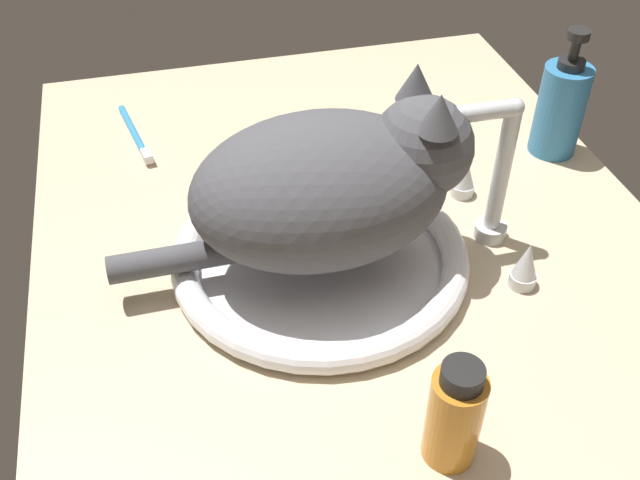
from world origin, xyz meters
TOP-DOWN VIEW (x-y plane):
  - countertop at (0.00, 0.00)cm, footprint 115.07×78.06cm
  - sink_basin at (-3.20, -5.26)cm, footprint 35.28×35.28cm
  - faucet at (-3.20, 16.13)cm, footprint 21.18×9.51cm
  - cat at (-3.22, -3.15)cm, footprint 20.79×41.78cm
  - soap_pump_bottle at (-19.01, 33.48)cm, footprint 6.66×6.66cm
  - amber_bottle at (24.60, -0.29)cm, footprint 5.03×5.03cm
  - toothbrush at (-36.78, -24.98)cm, footprint 16.78×4.29cm

SIDE VIEW (x-z plane):
  - countertop at x=0.00cm, z-range 0.00..3.00cm
  - toothbrush at x=-36.78cm, z-range 2.77..4.47cm
  - sink_basin at x=-3.20cm, z-range 2.84..6.03cm
  - amber_bottle at x=24.60cm, z-range 2.64..14.64cm
  - soap_pump_bottle at x=-19.01cm, z-range 0.77..19.26cm
  - faucet at x=-3.20cm, z-range 0.68..20.29cm
  - cat at x=-3.22cm, z-range 4.73..24.85cm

